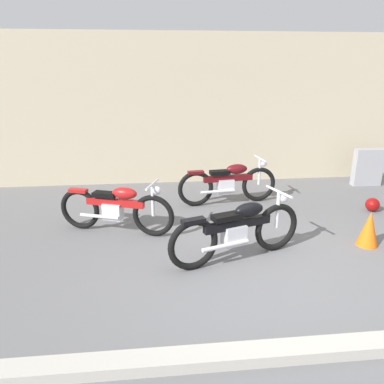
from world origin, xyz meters
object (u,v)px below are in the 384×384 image
stone_marker (368,167)px  motorcycle_black (238,230)px  traffic_cone (369,229)px  helmet (372,205)px  motorcycle_maroon (229,183)px  motorcycle_red (116,208)px

stone_marker → motorcycle_black: size_ratio=0.42×
traffic_cone → motorcycle_black: size_ratio=0.27×
traffic_cone → motorcycle_black: motorcycle_black is taller
stone_marker → traffic_cone: (-1.65, -2.94, -0.15)m
stone_marker → helmet: size_ratio=3.26×
helmet → motorcycle_maroon: size_ratio=0.13×
stone_marker → traffic_cone: size_ratio=1.55×
helmet → motorcycle_red: bearing=-174.4°
helmet → motorcycle_maroon: bearing=165.0°
helmet → motorcycle_maroon: 2.75m
motorcycle_maroon → motorcycle_red: 2.40m
stone_marker → motorcycle_maroon: 3.52m
stone_marker → motorcycle_black: (-3.73, -3.16, 0.03)m
motorcycle_red → motorcycle_black: bearing=-12.5°
motorcycle_red → traffic_cone: bearing=6.4°
motorcycle_black → motorcycle_maroon: size_ratio=0.99×
stone_marker → motorcycle_red: 5.87m
helmet → motorcycle_maroon: (-2.64, 0.71, 0.31)m
traffic_cone → motorcycle_red: motorcycle_red is taller
motorcycle_black → motorcycle_maroon: 2.30m
motorcycle_black → stone_marker: bearing=21.5°
traffic_cone → motorcycle_black: bearing=-174.1°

